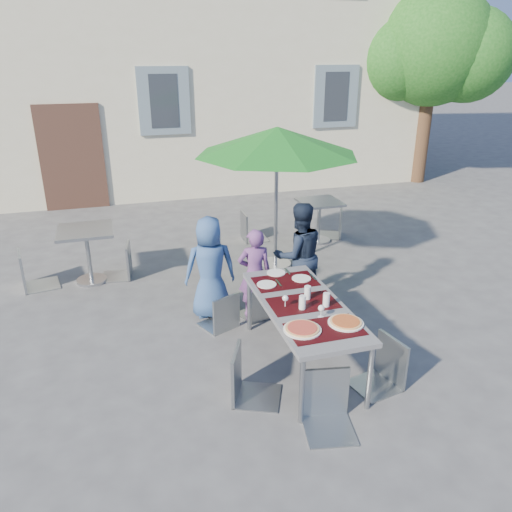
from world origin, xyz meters
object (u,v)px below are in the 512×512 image
object	(u,v)px
pizza_near_right	(346,322)
chair_1	(260,282)
bg_chair_l_0	(26,247)
child_2	(299,255)
bg_chair_r_1	(336,204)
chair_4	(387,336)
bg_chair_r_0	(120,241)
bg_chair_l_1	(250,210)
chair_3	(247,346)
patio_umbrella	(277,142)
cafe_table_0	(87,244)
dining_table	(303,308)
chair_5	(330,370)
child_0	(210,268)
chair_0	(221,291)
pizza_near_left	(302,329)
child_1	(255,273)
cafe_table_1	(319,214)
chair_2	(306,282)

from	to	relation	value
pizza_near_right	chair_1	size ratio (longest dim) A/B	0.39
bg_chair_l_0	child_2	bearing A→B (deg)	-24.28
bg_chair_r_1	chair_4	bearing A→B (deg)	-108.57
child_2	chair_4	size ratio (longest dim) A/B	1.47
bg_chair_r_0	bg_chair_l_1	xyz separation A→B (m)	(2.28, 0.99, -0.01)
bg_chair_l_0	bg_chair_r_1	xyz separation A→B (m)	(5.11, 0.75, -0.01)
pizza_near_right	chair_3	xyz separation A→B (m)	(-0.95, 0.15, -0.18)
chair_1	bg_chair_l_0	xyz separation A→B (m)	(-2.89, 1.80, 0.12)
patio_umbrella	cafe_table_0	xyz separation A→B (m)	(-2.78, 0.30, -1.38)
patio_umbrella	bg_chair_r_0	distance (m)	2.73
dining_table	pizza_near_right	size ratio (longest dim) A/B	5.37
chair_5	bg_chair_r_1	size ratio (longest dim) A/B	0.95
child_0	chair_0	size ratio (longest dim) A/B	1.50
cafe_table_0	bg_chair_l_0	size ratio (longest dim) A/B	0.78
chair_0	bg_chair_l_1	distance (m)	3.15
dining_table	chair_5	distance (m)	0.96
pizza_near_left	patio_umbrella	bearing A→B (deg)	75.74
bg_chair_l_1	dining_table	bearing A→B (deg)	-97.81
chair_3	bg_chair_r_0	bearing A→B (deg)	107.39
pizza_near_right	chair_1	bearing A→B (deg)	102.76
chair_0	chair_1	bearing A→B (deg)	12.24
dining_table	patio_umbrella	xyz separation A→B (m)	(0.57, 2.58, 1.27)
child_1	chair_5	distance (m)	2.16
child_1	bg_chair_r_1	size ratio (longest dim) A/B	1.13
cafe_table_1	bg_chair_l_1	xyz separation A→B (m)	(-1.16, 0.43, 0.05)
child_0	chair_2	world-z (taller)	child_0
chair_2	bg_chair_l_0	size ratio (longest dim) A/B	0.87
child_2	bg_chair_r_0	xyz separation A→B (m)	(-2.22, 1.59, -0.13)
child_0	chair_4	size ratio (longest dim) A/B	1.37
pizza_near_left	cafe_table_1	distance (m)	4.44
cafe_table_1	chair_0	bearing A→B (deg)	-133.28
bg_chair_r_0	cafe_table_1	xyz separation A→B (m)	(3.44, 0.56, -0.06)
patio_umbrella	chair_4	bearing A→B (deg)	-88.20
pizza_near_left	chair_3	size ratio (longest dim) A/B	0.36
child_2	bg_chair_l_0	bearing A→B (deg)	-25.80
chair_1	chair_4	xyz separation A→B (m)	(0.81, -1.68, 0.06)
child_2	chair_3	world-z (taller)	child_2
pizza_near_left	child_2	size ratio (longest dim) A/B	0.25
child_1	bg_chair_l_0	xyz separation A→B (m)	(-2.85, 1.70, 0.04)
chair_1	chair_4	bearing A→B (deg)	-64.32
chair_0	cafe_table_0	size ratio (longest dim) A/B	1.07
pizza_near_right	bg_chair_r_1	distance (m)	4.57
bg_chair_l_0	bg_chair_r_1	bearing A→B (deg)	8.36
chair_4	chair_1	bearing A→B (deg)	115.68
pizza_near_left	chair_5	bearing A→B (deg)	-77.75
patio_umbrella	bg_chair_l_0	xyz separation A→B (m)	(-3.59, 0.33, -1.34)
chair_2	patio_umbrella	size ratio (longest dim) A/B	0.38
chair_3	patio_umbrella	size ratio (longest dim) A/B	0.41
child_1	chair_3	xyz separation A→B (m)	(-0.54, -1.58, -0.00)
bg_chair_r_0	bg_chair_l_1	bearing A→B (deg)	23.41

